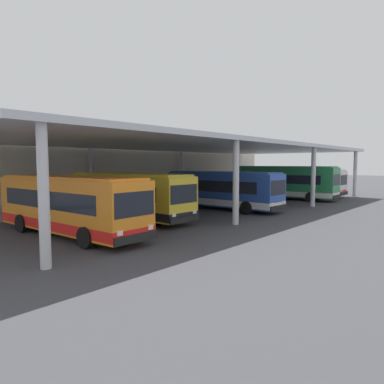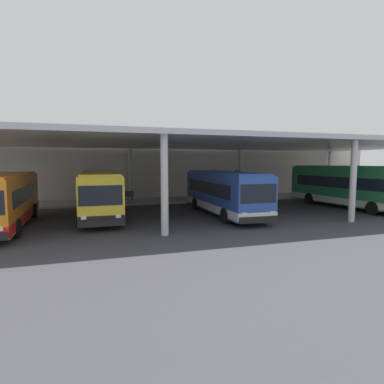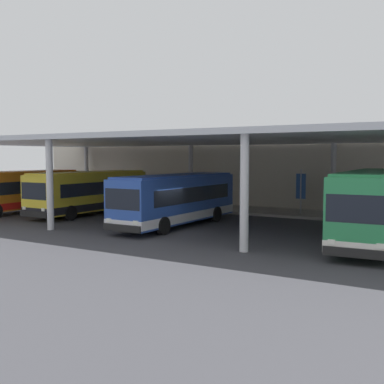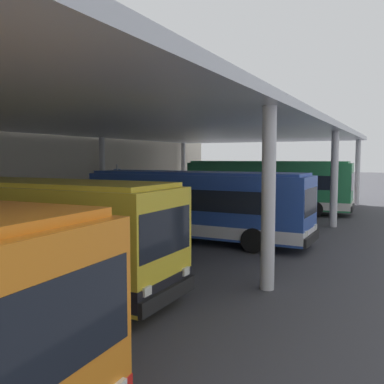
{
  "view_description": "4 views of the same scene",
  "coord_description": "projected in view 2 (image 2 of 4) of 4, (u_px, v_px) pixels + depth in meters",
  "views": [
    {
      "loc": [
        -24.41,
        -14.7,
        3.82
      ],
      "look_at": [
        -3.47,
        3.48,
        1.57
      ],
      "focal_mm": 32.6,
      "sensor_mm": 36.0,
      "label": 1
    },
    {
      "loc": [
        -9.63,
        -18.17,
        3.8
      ],
      "look_at": [
        -3.11,
        2.39,
        1.76
      ],
      "focal_mm": 28.86,
      "sensor_mm": 36.0,
      "label": 2
    },
    {
      "loc": [
        14.58,
        -21.24,
        4.24
      ],
      "look_at": [
        -0.08,
        3.46,
        2.06
      ],
      "focal_mm": 43.1,
      "sensor_mm": 36.0,
      "label": 3
    },
    {
      "loc": [
        -17.74,
        -5.95,
        3.8
      ],
      "look_at": [
        2.78,
        4.51,
        1.91
      ],
      "focal_mm": 39.19,
      "sensor_mm": 36.0,
      "label": 4
    }
  ],
  "objects": [
    {
      "name": "station_building_facade",
      "position": [
        184.0,
        167.0,
        34.42
      ],
      "size": [
        48.0,
        1.6,
        6.72
      ],
      "primitive_type": "cube",
      "color": "beige",
      "rests_on": "ground"
    },
    {
      "name": "bus_second_bay",
      "position": [
        100.0,
        194.0,
        21.53
      ],
      "size": [
        2.76,
        10.54,
        3.17
      ],
      "color": "yellow",
      "rests_on": "ground"
    },
    {
      "name": "trash_bin",
      "position": [
        82.0,
        197.0,
        28.48
      ],
      "size": [
        0.52,
        0.52,
        0.98
      ],
      "color": "#33383D",
      "rests_on": "platform_kerb"
    },
    {
      "name": "platform_kerb",
      "position": [
        193.0,
        199.0,
        31.65
      ],
      "size": [
        42.0,
        4.5,
        0.18
      ],
      "primitive_type": "cube",
      "color": "#A39E93",
      "rests_on": "ground"
    },
    {
      "name": "bench_waiting",
      "position": [
        124.0,
        196.0,
        29.57
      ],
      "size": [
        1.8,
        0.45,
        0.92
      ],
      "color": "#4C515B",
      "rests_on": "platform_kerb"
    },
    {
      "name": "bus_nearest_bay",
      "position": [
        3.0,
        200.0,
        18.11
      ],
      "size": [
        3.0,
        10.62,
        3.17
      ],
      "color": "orange",
      "rests_on": "ground"
    },
    {
      "name": "banner_sign",
      "position": [
        237.0,
        180.0,
        32.06
      ],
      "size": [
        0.7,
        0.12,
        3.2
      ],
      "color": "#B2B2B7",
      "rests_on": "platform_kerb"
    },
    {
      "name": "canopy_shelter",
      "position": [
        217.0,
        144.0,
        25.22
      ],
      "size": [
        40.0,
        17.0,
        5.55
      ],
      "color": "silver",
      "rests_on": "ground"
    },
    {
      "name": "bus_far_bay",
      "position": [
        347.0,
        186.0,
        26.1
      ],
      "size": [
        3.11,
        11.44,
        3.57
      ],
      "color": "#28844C",
      "rests_on": "ground"
    },
    {
      "name": "ground_plane",
      "position": [
        247.0,
        220.0,
        20.5
      ],
      "size": [
        200.0,
        200.0,
        0.0
      ],
      "primitive_type": "plane",
      "color": "#3D3D42"
    },
    {
      "name": "bus_middle_bay",
      "position": [
        223.0,
        192.0,
        22.6
      ],
      "size": [
        2.81,
        10.56,
        3.17
      ],
      "color": "#284CA8",
      "rests_on": "ground"
    }
  ]
}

